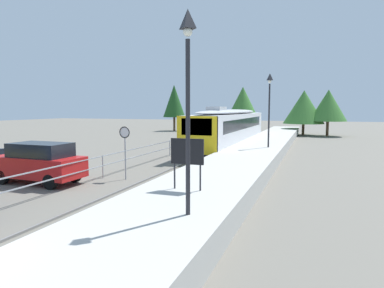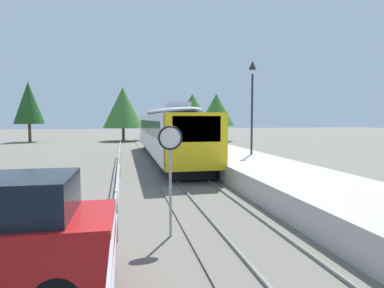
% 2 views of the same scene
% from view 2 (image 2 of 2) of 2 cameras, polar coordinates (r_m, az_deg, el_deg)
% --- Properties ---
extents(ground_plane, '(160.00, 160.00, 0.00)m').
position_cam_2_polar(ground_plane, '(18.16, -11.43, -5.07)').
color(ground_plane, '#6B665B').
extents(track_rails, '(3.20, 60.00, 0.14)m').
position_cam_2_polar(track_rails, '(18.42, -2.03, -4.74)').
color(track_rails, '#6B665B').
rests_on(track_rails, ground).
extents(commuter_train, '(2.82, 19.47, 3.74)m').
position_cam_2_polar(commuter_train, '(23.61, -4.34, 2.43)').
color(commuter_train, silver).
rests_on(commuter_train, track_rails).
extents(station_platform, '(3.90, 60.00, 0.90)m').
position_cam_2_polar(station_platform, '(19.18, 7.59, -3.15)').
color(station_platform, '#B7B5AD').
rests_on(station_platform, ground).
extents(platform_lamp_mid_platform, '(0.34, 0.34, 5.35)m').
position_cam_2_polar(platform_lamp_mid_platform, '(19.35, 10.41, 9.26)').
color(platform_lamp_mid_platform, '#232328').
rests_on(platform_lamp_mid_platform, station_platform).
extents(speed_limit_sign, '(0.61, 0.10, 2.81)m').
position_cam_2_polar(speed_limit_sign, '(8.14, -3.79, -1.56)').
color(speed_limit_sign, '#9EA0A5').
rests_on(speed_limit_sign, ground).
extents(carpark_fence, '(0.06, 36.06, 1.25)m').
position_cam_2_polar(carpark_fence, '(8.18, -12.98, -10.31)').
color(carpark_fence, '#9EA0A5').
rests_on(carpark_fence, ground).
extents(tree_behind_carpark, '(4.83, 4.83, 6.24)m').
position_cam_2_polar(tree_behind_carpark, '(43.56, 4.24, 5.95)').
color(tree_behind_carpark, brown).
rests_on(tree_behind_carpark, ground).
extents(tree_behind_station_far, '(5.54, 5.54, 6.21)m').
position_cam_2_polar(tree_behind_station_far, '(43.27, 0.07, 5.70)').
color(tree_behind_station_far, brown).
rests_on(tree_behind_station_far, ground).
extents(tree_distant_left, '(3.67, 3.67, 7.61)m').
position_cam_2_polar(tree_distant_left, '(46.45, -26.48, 6.41)').
color(tree_distant_left, brown).
rests_on(tree_distant_left, ground).
extents(tree_distant_centre, '(5.26, 5.26, 7.02)m').
position_cam_2_polar(tree_distant_centre, '(44.24, -11.88, 6.18)').
color(tree_distant_centre, brown).
rests_on(tree_distant_centre, ground).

